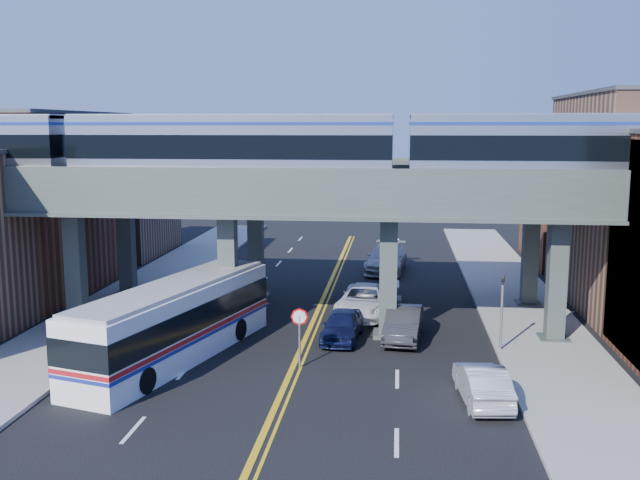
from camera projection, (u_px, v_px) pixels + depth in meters
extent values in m
plane|color=black|center=(282.00, 392.00, 27.89)|extent=(120.00, 120.00, 0.00)
cube|color=gray|center=(104.00, 315.00, 38.93)|extent=(5.00, 70.00, 0.16)
cube|color=gray|center=(535.00, 328.00, 36.45)|extent=(5.00, 70.00, 0.16)
cube|color=brown|center=(31.00, 203.00, 44.71)|extent=(8.00, 14.00, 11.00)
cube|color=brown|center=(114.00, 205.00, 57.71)|extent=(8.00, 10.00, 8.00)
cube|color=brown|center=(586.00, 204.00, 53.63)|extent=(8.00, 10.00, 9.00)
cube|color=#46514E|center=(76.00, 270.00, 36.56)|extent=(0.85, 0.85, 6.00)
cube|color=#46514E|center=(228.00, 274.00, 35.69)|extent=(0.85, 0.85, 6.00)
cube|color=#46514E|center=(388.00, 277.00, 34.83)|extent=(0.85, 0.85, 6.00)
cube|color=#46514E|center=(557.00, 281.00, 33.96)|extent=(0.85, 0.85, 6.00)
cube|color=#414A45|center=(307.00, 201.00, 34.67)|extent=(52.00, 3.60, 1.40)
cube|color=#46514E|center=(127.00, 247.00, 43.43)|extent=(0.85, 0.85, 6.00)
cube|color=#46514E|center=(256.00, 250.00, 42.56)|extent=(0.85, 0.85, 6.00)
cube|color=#46514E|center=(390.00, 252.00, 41.70)|extent=(0.85, 0.85, 6.00)
cube|color=#46514E|center=(530.00, 255.00, 40.83)|extent=(0.85, 0.85, 6.00)
cube|color=#414A45|center=(322.00, 189.00, 41.54)|extent=(52.00, 3.60, 1.40)
cube|color=black|center=(14.00, 181.00, 36.17)|extent=(2.25, 2.25, 0.26)
cube|color=black|center=(135.00, 183.00, 35.48)|extent=(2.25, 2.25, 0.26)
cube|color=black|center=(334.00, 184.00, 34.40)|extent=(2.25, 2.25, 0.26)
cube|color=#A3A6AC|center=(232.00, 147.00, 34.66)|extent=(15.55, 2.97, 3.27)
cube|color=black|center=(232.00, 144.00, 34.63)|extent=(15.57, 3.03, 1.13)
cube|color=black|center=(468.00, 186.00, 33.71)|extent=(2.25, 2.25, 0.26)
cube|color=#A3A6AC|center=(579.00, 148.00, 32.89)|extent=(15.55, 2.97, 3.27)
cube|color=black|center=(579.00, 145.00, 32.87)|extent=(15.57, 3.03, 1.13)
cylinder|color=slate|center=(300.00, 342.00, 30.62)|extent=(0.09, 0.09, 2.30)
cylinder|color=red|center=(299.00, 317.00, 30.44)|extent=(0.76, 0.04, 0.76)
cylinder|color=slate|center=(501.00, 319.00, 32.53)|extent=(0.12, 0.12, 3.20)
imported|color=black|center=(503.00, 275.00, 32.20)|extent=(0.15, 0.18, 0.90)
cube|color=white|center=(175.00, 323.00, 31.71)|extent=(6.08, 12.88, 3.26)
cube|color=black|center=(175.00, 314.00, 31.65)|extent=(6.15, 12.94, 1.10)
cube|color=#B21419|center=(175.00, 330.00, 31.76)|extent=(6.14, 12.94, 0.19)
cylinder|color=black|center=(119.00, 376.00, 28.20)|extent=(3.01, 1.79, 1.05)
cylinder|color=black|center=(216.00, 327.00, 35.12)|extent=(3.01, 1.79, 1.05)
imported|color=#10163E|center=(342.00, 325.00, 34.61)|extent=(2.07, 4.44, 1.47)
imported|color=#2A2A2C|center=(404.00, 324.00, 34.72)|extent=(2.10, 4.89, 1.57)
imported|color=white|center=(365.00, 301.00, 39.14)|extent=(3.33, 6.12, 1.63)
imported|color=#AFAFB4|center=(386.00, 259.00, 50.98)|extent=(3.21, 6.58, 1.84)
imported|color=#B9B9BE|center=(482.00, 383.00, 26.85)|extent=(1.98, 4.56, 1.46)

